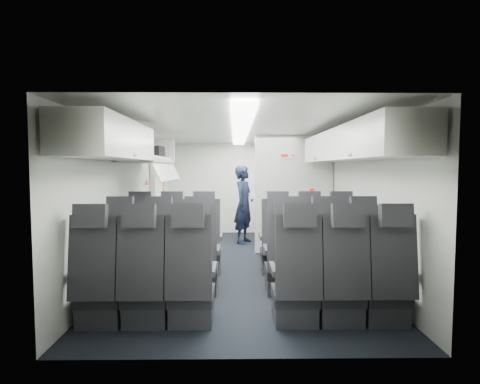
{
  "coord_description": "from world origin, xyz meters",
  "views": [
    {
      "loc": [
        -0.08,
        -5.96,
        1.56
      ],
      "look_at": [
        0.0,
        0.4,
        1.15
      ],
      "focal_mm": 28.0,
      "sensor_mm": 36.0,
      "label": 1
    }
  ],
  "objects_px": {
    "seat_row_rear": "(243,285)",
    "flight_attendant": "(244,204)",
    "galley_unit": "(279,194)",
    "seat_row_mid": "(242,262)",
    "seat_row_front": "(241,247)",
    "carry_on_bag": "(149,154)",
    "boarding_door": "(158,198)"
  },
  "relations": [
    {
      "from": "seat_row_rear",
      "to": "flight_attendant",
      "type": "distance_m",
      "value": 4.12
    },
    {
      "from": "flight_attendant",
      "to": "galley_unit",
      "type": "bearing_deg",
      "value": -17.86
    },
    {
      "from": "seat_row_mid",
      "to": "flight_attendant",
      "type": "distance_m",
      "value": 3.23
    },
    {
      "from": "seat_row_front",
      "to": "carry_on_bag",
      "type": "distance_m",
      "value": 2.05
    },
    {
      "from": "galley_unit",
      "to": "boarding_door",
      "type": "distance_m",
      "value": 2.84
    },
    {
      "from": "flight_attendant",
      "to": "carry_on_bag",
      "type": "distance_m",
      "value": 2.57
    },
    {
      "from": "seat_row_mid",
      "to": "galley_unit",
      "type": "height_order",
      "value": "galley_unit"
    },
    {
      "from": "carry_on_bag",
      "to": "galley_unit",
      "type": "bearing_deg",
      "value": 56.76
    },
    {
      "from": "seat_row_mid",
      "to": "carry_on_bag",
      "type": "xyz_separation_m",
      "value": [
        -1.44,
        1.4,
        1.37
      ]
    },
    {
      "from": "boarding_door",
      "to": "flight_attendant",
      "type": "xyz_separation_m",
      "value": [
        1.74,
        0.22,
        -0.15
      ]
    },
    {
      "from": "flight_attendant",
      "to": "carry_on_bag",
      "type": "height_order",
      "value": "carry_on_bag"
    },
    {
      "from": "flight_attendant",
      "to": "seat_row_mid",
      "type": "bearing_deg",
      "value": -157.86
    },
    {
      "from": "seat_row_mid",
      "to": "galley_unit",
      "type": "distance_m",
      "value": 4.3
    },
    {
      "from": "seat_row_rear",
      "to": "boarding_door",
      "type": "xyz_separation_m",
      "value": [
        -1.64,
        3.89,
        0.55
      ]
    },
    {
      "from": "boarding_door",
      "to": "carry_on_bag",
      "type": "bearing_deg",
      "value": -82.73
    },
    {
      "from": "seat_row_rear",
      "to": "galley_unit",
      "type": "height_order",
      "value": "galley_unit"
    },
    {
      "from": "seat_row_rear",
      "to": "boarding_door",
      "type": "relative_size",
      "value": 1.79
    },
    {
      "from": "galley_unit",
      "to": "carry_on_bag",
      "type": "bearing_deg",
      "value": -130.87
    },
    {
      "from": "seat_row_mid",
      "to": "carry_on_bag",
      "type": "relative_size",
      "value": 7.97
    },
    {
      "from": "boarding_door",
      "to": "seat_row_mid",
      "type": "bearing_deg",
      "value": -61.23
    },
    {
      "from": "galley_unit",
      "to": "flight_attendant",
      "type": "xyz_separation_m",
      "value": [
        -0.85,
        -0.95,
        -0.15
      ]
    },
    {
      "from": "seat_row_rear",
      "to": "seat_row_front",
      "type": "bearing_deg",
      "value": 90.0
    },
    {
      "from": "seat_row_front",
      "to": "boarding_door",
      "type": "distance_m",
      "value": 2.71
    },
    {
      "from": "galley_unit",
      "to": "boarding_door",
      "type": "bearing_deg",
      "value": -155.72
    },
    {
      "from": "galley_unit",
      "to": "seat_row_mid",
      "type": "bearing_deg",
      "value": -102.88
    },
    {
      "from": "seat_row_front",
      "to": "boarding_door",
      "type": "bearing_deg",
      "value": 128.16
    },
    {
      "from": "boarding_door",
      "to": "flight_attendant",
      "type": "bearing_deg",
      "value": 7.16
    },
    {
      "from": "seat_row_rear",
      "to": "boarding_door",
      "type": "distance_m",
      "value": 4.25
    },
    {
      "from": "seat_row_front",
      "to": "seat_row_mid",
      "type": "distance_m",
      "value": 0.9
    },
    {
      "from": "seat_row_mid",
      "to": "galley_unit",
      "type": "xyz_separation_m",
      "value": [
        0.95,
        4.15,
        0.55
      ]
    },
    {
      "from": "seat_row_rear",
      "to": "carry_on_bag",
      "type": "distance_m",
      "value": 3.04
    },
    {
      "from": "seat_row_front",
      "to": "seat_row_mid",
      "type": "height_order",
      "value": "same"
    }
  ]
}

